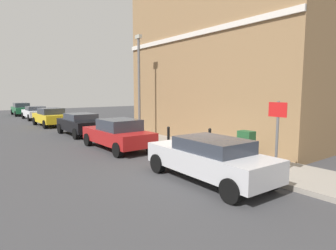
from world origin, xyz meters
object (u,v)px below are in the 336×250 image
object	(u,v)px
car_black	(80,124)
car_white	(35,112)
bollard_near_cabinet	(210,139)
street_sign	(277,128)
utility_cabinet	(246,148)
car_red	(118,134)
car_silver	(209,158)
lamppost	(139,81)
car_yellow	(51,117)
bollard_far_kerb	(168,137)
car_green	(21,109)

from	to	relation	value
car_black	car_white	xyz separation A→B (m)	(-0.01, 12.54, -0.04)
car_black	bollard_near_cabinet	size ratio (longest dim) A/B	3.87
street_sign	utility_cabinet	bearing A→B (deg)	65.29
car_black	bollard_near_cabinet	world-z (taller)	car_black
car_red	car_silver	bearing A→B (deg)	179.40
car_black	street_sign	bearing A→B (deg)	-173.88
car_silver	car_red	distance (m)	6.03
utility_cabinet	bollard_near_cabinet	xyz separation A→B (m)	(0.10, 1.96, 0.02)
car_black	lamppost	size ratio (longest dim) A/B	0.70
car_silver	street_sign	world-z (taller)	street_sign
car_yellow	lamppost	size ratio (longest dim) A/B	0.72
car_red	utility_cabinet	distance (m)	6.06
car_red	car_black	size ratio (longest dim) A/B	1.07
car_red	lamppost	bearing A→B (deg)	-52.02
car_silver	bollard_far_kerb	xyz separation A→B (m)	(1.44, 3.96, -0.02)
bollard_far_kerb	bollard_near_cabinet	bearing A→B (deg)	-55.99
car_yellow	car_white	bearing A→B (deg)	-3.58
car_red	car_yellow	world-z (taller)	car_red
car_silver	car_green	size ratio (longest dim) A/B	1.01
car_silver	car_red	xyz separation A→B (m)	(-0.01, 6.03, 0.01)
car_white	bollard_near_cabinet	world-z (taller)	car_white
car_yellow	utility_cabinet	size ratio (longest dim) A/B	3.57
car_green	bollard_near_cabinet	size ratio (longest dim) A/B	4.20
car_yellow	utility_cabinet	world-z (taller)	car_yellow
car_red	car_green	bearing A→B (deg)	-0.56
car_red	street_sign	bearing A→B (deg)	-168.24
bollard_near_cabinet	car_white	bearing A→B (deg)	96.31
car_yellow	street_sign	bearing A→B (deg)	-176.33
car_red	utility_cabinet	xyz separation A→B (m)	(2.39, -5.57, -0.06)
car_green	lamppost	distance (m)	22.38
car_black	bollard_near_cabinet	xyz separation A→B (m)	(2.36, -8.98, -0.03)
car_red	car_white	xyz separation A→B (m)	(0.12, 17.91, -0.05)
utility_cabinet	car_black	bearing A→B (deg)	101.70
car_green	street_sign	world-z (taller)	street_sign
car_silver	utility_cabinet	bearing A→B (deg)	-77.62
car_black	car_green	bearing A→B (deg)	0.04
utility_cabinet	car_green	bearing A→B (deg)	94.76
car_silver	car_green	distance (m)	30.02
car_white	car_green	xyz separation A→B (m)	(-0.18, 6.08, 0.06)
car_green	bollard_far_kerb	xyz separation A→B (m)	(1.52, -26.06, -0.04)
car_red	car_white	size ratio (longest dim) A/B	1.06
car_green	utility_cabinet	distance (m)	29.66
car_red	lamppost	size ratio (longest dim) A/B	0.75
car_yellow	bollard_far_kerb	xyz separation A→B (m)	(1.56, -13.46, -0.05)
car_silver	lamppost	distance (m)	8.64
utility_cabinet	bollard_far_kerb	distance (m)	3.62
bollard_far_kerb	car_white	bearing A→B (deg)	93.83
car_yellow	bollard_far_kerb	bearing A→B (deg)	-174.96
car_silver	car_black	xyz separation A→B (m)	(0.12, 11.39, 0.01)
car_black	street_sign	size ratio (longest dim) A/B	1.75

